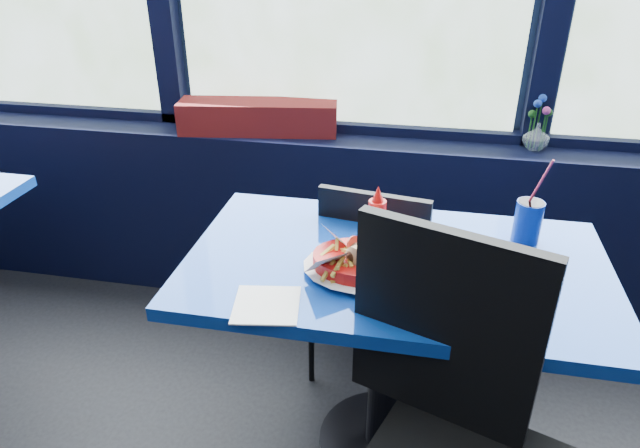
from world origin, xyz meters
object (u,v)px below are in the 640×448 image
Objects in this scene: chair_near_front at (455,430)px; chair_near_back at (369,272)px; flower_vase at (537,133)px; soda_cup at (528,221)px; near_table at (392,312)px; ketchup_bottle at (377,220)px; food_basket at (364,260)px; planter_box at (258,117)px.

chair_near_front is 0.83m from chair_near_back.
flower_vase reaches higher than chair_near_back.
soda_cup is (0.20, 0.64, 0.22)m from chair_near_front.
near_table is 0.29m from ketchup_bottle.
soda_cup reaches higher than food_basket.
soda_cup is at bearing 173.13° from chair_near_back.
planter_box is at bearing 146.92° from soda_cup.
planter_box is 0.99m from ketchup_bottle.
chair_near_front is 1.38m from flower_vase.
near_table is 0.49m from soda_cup.
near_table is at bearing -118.77° from flower_vase.
soda_cup is (0.46, 0.27, 0.03)m from food_basket.
ketchup_bottle is (0.02, 0.15, 0.05)m from food_basket.
planter_box reaches higher than food_basket.
planter_box reaches higher than near_table.
chair_near_back is 0.86m from planter_box.
ketchup_bottle is at bearing 134.92° from chair_near_front.
near_table is 5.49× the size of flower_vase.
chair_near_front reaches higher than planter_box.
near_table is 6.16× the size of ketchup_bottle.
ketchup_bottle reaches higher than chair_near_back.
planter_box is at bearing 142.45° from chair_near_front.
flower_vase is at bearing 55.54° from ketchup_bottle.
planter_box is 1.24m from soda_cup.
flower_vase is (0.48, 0.87, 0.30)m from near_table.
chair_near_front is at bearing -65.81° from planter_box.
planter_box is 3.44× the size of ketchup_bottle.
chair_near_front is 0.63m from ketchup_bottle.
food_basket is 1.28× the size of soda_cup.
chair_near_front is at bearing -64.99° from ketchup_bottle.
soda_cup is (0.44, 0.12, -0.02)m from ketchup_bottle.
chair_near_back is at bearing -136.99° from flower_vase.
soda_cup is (1.03, -0.67, -0.05)m from planter_box.
flower_vase reaches higher than food_basket.
chair_near_back is 0.50m from food_basket.
food_basket is at bearing -136.86° from near_table.
planter_box is 1.14m from flower_vase.
chair_near_front is 1.54× the size of planter_box.
chair_near_front reaches higher than soda_cup.
flower_vase is 1.11m from food_basket.
planter_box is 2.45× the size of soda_cup.
near_table is at bearing -60.95° from planter_box.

